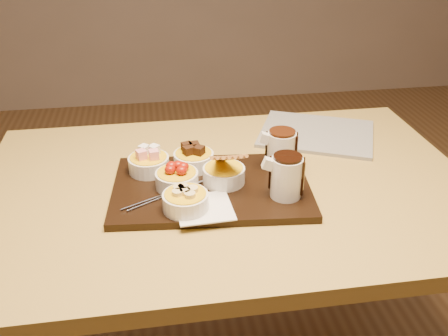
{
  "coord_description": "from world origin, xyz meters",
  "views": [
    {
      "loc": [
        -0.17,
        -1.03,
        1.37
      ],
      "look_at": [
        -0.02,
        -0.03,
        0.81
      ],
      "focal_mm": 40.0,
      "sensor_mm": 36.0,
      "label": 1
    }
  ],
  "objects": [
    {
      "name": "pitcher_dark_chocolate",
      "position": [
        0.11,
        -0.11,
        0.82
      ],
      "size": [
        0.08,
        0.08,
        0.1
      ],
      "primitive_type": "cylinder",
      "rotation": [
        0.0,
        0.0,
        -0.09
      ],
      "color": "silver",
      "rests_on": "serving_board"
    },
    {
      "name": "fondue_skewers",
      "position": [
        -0.14,
        -0.06,
        0.77
      ],
      "size": [
        0.14,
        0.25,
        0.01
      ],
      "primitive_type": null,
      "rotation": [
        0.0,
        0.0,
        -1.1
      ],
      "color": "silver",
      "rests_on": "serving_board"
    },
    {
      "name": "bowl_bananas",
      "position": [
        -0.11,
        -0.13,
        0.79
      ],
      "size": [
        0.1,
        0.1,
        0.04
      ],
      "primitive_type": "cylinder",
      "color": "silver",
      "rests_on": "serving_board"
    },
    {
      "name": "newspaper",
      "position": [
        0.3,
        0.23,
        0.76
      ],
      "size": [
        0.39,
        0.36,
        0.01
      ],
      "primitive_type": "cube",
      "rotation": [
        0.0,
        0.0,
        -0.42
      ],
      "color": "beige",
      "rests_on": "dining_table"
    },
    {
      "name": "pitcher_milk_chocolate",
      "position": [
        0.14,
        0.02,
        0.82
      ],
      "size": [
        0.08,
        0.08,
        0.1
      ],
      "primitive_type": "cylinder",
      "rotation": [
        0.0,
        0.0,
        -0.09
      ],
      "color": "silver",
      "rests_on": "serving_board"
    },
    {
      "name": "dining_table",
      "position": [
        0.0,
        0.0,
        0.65
      ],
      "size": [
        1.2,
        0.8,
        0.75
      ],
      "color": "#AA8C3F",
      "rests_on": "ground"
    },
    {
      "name": "bowl_strawberries",
      "position": [
        -0.13,
        -0.03,
        0.79
      ],
      "size": [
        0.1,
        0.1,
        0.04
      ],
      "primitive_type": "cylinder",
      "color": "silver",
      "rests_on": "serving_board"
    },
    {
      "name": "bowl_biscotti",
      "position": [
        -0.01,
        -0.03,
        0.79
      ],
      "size": [
        0.1,
        0.1,
        0.04
      ],
      "primitive_type": "cylinder",
      "color": "silver",
      "rests_on": "serving_board"
    },
    {
      "name": "serving_board",
      "position": [
        -0.05,
        -0.03,
        0.76
      ],
      "size": [
        0.49,
        0.34,
        0.02
      ],
      "primitive_type": "cube",
      "rotation": [
        0.0,
        0.0,
        -0.09
      ],
      "color": "black",
      "rests_on": "dining_table"
    },
    {
      "name": "bowl_cake",
      "position": [
        -0.08,
        0.06,
        0.79
      ],
      "size": [
        0.1,
        0.1,
        0.04
      ],
      "primitive_type": "cylinder",
      "color": "silver",
      "rests_on": "serving_board"
    },
    {
      "name": "bowl_marshmallows",
      "position": [
        -0.19,
        0.05,
        0.79
      ],
      "size": [
        0.1,
        0.1,
        0.04
      ],
      "primitive_type": "cylinder",
      "color": "silver",
      "rests_on": "serving_board"
    },
    {
      "name": "napkin",
      "position": [
        -0.07,
        -0.13,
        0.77
      ],
      "size": [
        0.13,
        0.13,
        0.0
      ],
      "primitive_type": "cube",
      "rotation": [
        0.0,
        0.0,
        0.05
      ],
      "color": "white",
      "rests_on": "serving_board"
    }
  ]
}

